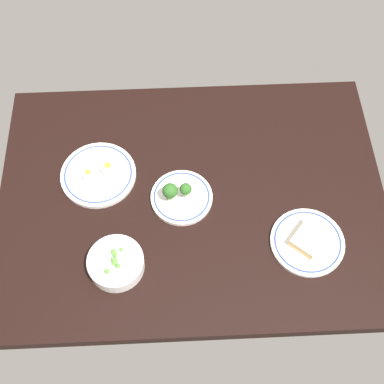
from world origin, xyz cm
name	(u,v)px	position (x,y,z in cm)	size (l,w,h in cm)	color
dining_table	(192,199)	(0.00, 0.00, 2.00)	(112.43, 82.07, 4.00)	black
plate_broccoli	(180,196)	(-3.40, -1.00, 5.74)	(17.91, 17.91, 8.01)	white
plate_sandwich	(308,241)	(31.15, -16.53, 5.17)	(20.50, 20.50, 4.23)	white
bowl_peas	(116,263)	(-21.24, -21.14, 6.58)	(15.20, 15.20, 5.89)	white
plate_eggs	(99,174)	(-27.34, 7.93, 5.09)	(22.30, 22.30, 4.93)	white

